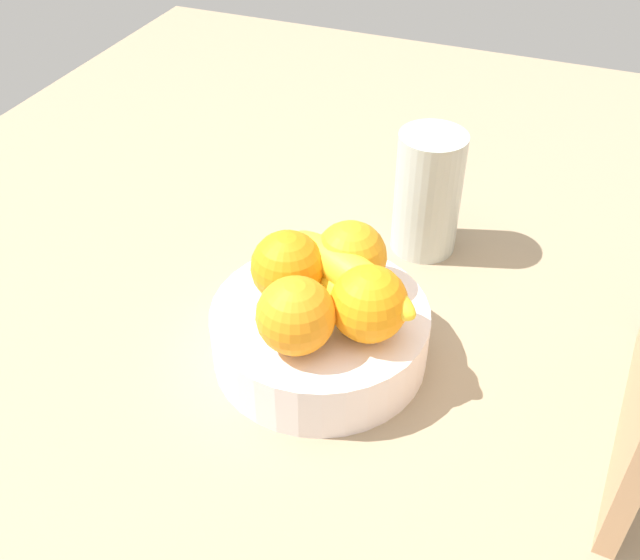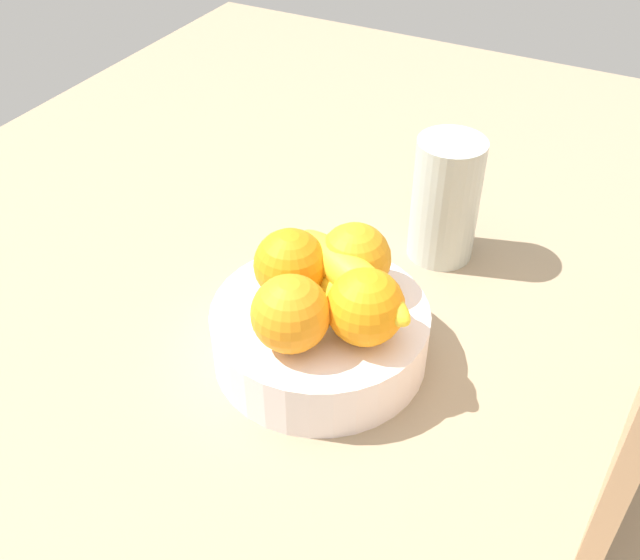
{
  "view_description": "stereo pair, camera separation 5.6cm",
  "coord_description": "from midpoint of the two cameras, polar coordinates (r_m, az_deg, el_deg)",
  "views": [
    {
      "loc": [
        47.99,
        18.68,
        54.72
      ],
      "look_at": [
        -2.42,
        -1.36,
        10.15
      ],
      "focal_mm": 40.95,
      "sensor_mm": 36.0,
      "label": 1
    },
    {
      "loc": [
        45.65,
        23.78,
        54.72
      ],
      "look_at": [
        -2.42,
        -1.36,
        10.15
      ],
      "focal_mm": 40.95,
      "sensor_mm": 36.0,
      "label": 2
    }
  ],
  "objects": [
    {
      "name": "orange_back_left",
      "position": [
        0.72,
        -4.75,
        0.95
      ],
      "size": [
        7.44,
        7.44,
        7.44
      ],
      "primitive_type": "sphere",
      "color": "orange",
      "rests_on": "fruit_bowl"
    },
    {
      "name": "ground_plane",
      "position": [
        0.76,
        -1.84,
        -8.18
      ],
      "size": [
        180.0,
        140.0,
        3.0
      ],
      "primitive_type": "cube",
      "color": "#9B8568"
    },
    {
      "name": "thermos_tumbler",
      "position": [
        0.88,
        6.6,
        6.71
      ],
      "size": [
        7.99,
        7.99,
        15.4
      ],
      "primitive_type": "cylinder",
      "color": "#B6C0B9",
      "rests_on": "ground_plane"
    },
    {
      "name": "fruit_bowl",
      "position": [
        0.75,
        -2.15,
        -4.26
      ],
      "size": [
        22.14,
        22.14,
        6.15
      ],
      "primitive_type": "cylinder",
      "color": "white",
      "rests_on": "ground_plane"
    },
    {
      "name": "orange_front_right",
      "position": [
        0.68,
        1.5,
        -1.95
      ],
      "size": [
        7.44,
        7.44,
        7.44
      ],
      "primitive_type": "sphere",
      "color": "orange",
      "rests_on": "fruit_bowl"
    },
    {
      "name": "banana_bunch",
      "position": [
        0.72,
        -0.46,
        0.08
      ],
      "size": [
        14.53,
        17.87,
        6.2
      ],
      "color": "yellow",
      "rests_on": "fruit_bowl"
    },
    {
      "name": "orange_center",
      "position": [
        0.73,
        0.45,
        1.7
      ],
      "size": [
        7.44,
        7.44,
        7.44
      ],
      "primitive_type": "sphere",
      "color": "orange",
      "rests_on": "fruit_bowl"
    },
    {
      "name": "orange_front_left",
      "position": [
        0.67,
        -4.32,
        -2.88
      ],
      "size": [
        7.44,
        7.44,
        7.44
      ],
      "primitive_type": "sphere",
      "color": "orange",
      "rests_on": "fruit_bowl"
    }
  ]
}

